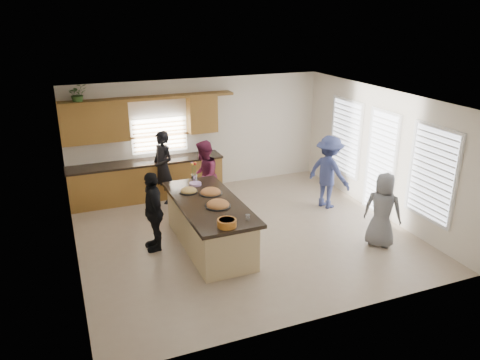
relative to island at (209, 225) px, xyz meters
name	(u,v)px	position (x,y,z in m)	size (l,w,h in m)	color
floor	(244,234)	(0.80, 0.21, -0.45)	(6.50, 6.50, 0.00)	tan
room_shell	(244,146)	(0.80, 0.21, 1.45)	(6.52, 6.02, 2.81)	silver
back_cabinetry	(144,162)	(-0.66, 2.95, 0.46)	(4.08, 0.66, 2.46)	olive
right_wall_glazing	(383,157)	(4.02, 0.08, 0.89)	(0.06, 4.00, 2.25)	white
island	(209,225)	(0.00, 0.00, 0.00)	(1.18, 2.71, 0.95)	#CEB680
platter_front	(218,205)	(0.08, -0.29, 0.53)	(0.48, 0.48, 0.19)	black
platter_mid	(211,192)	(0.16, 0.35, 0.53)	(0.45, 0.45, 0.18)	black
platter_back	(189,191)	(-0.23, 0.59, 0.52)	(0.36, 0.36, 0.15)	black
salad_bowl	(227,223)	(-0.06, -1.15, 0.57)	(0.33, 0.33, 0.13)	#BB6C22
clear_cup	(248,217)	(0.37, -1.02, 0.54)	(0.08, 0.08, 0.09)	white
plate_stack	(195,184)	(0.02, 0.94, 0.52)	(0.25, 0.25, 0.05)	#BE8CCC
flower_vase	(194,172)	(0.07, 1.18, 0.71)	(0.14, 0.14, 0.41)	silver
potted_plant	(78,94)	(-1.98, 3.03, 2.17)	(0.40, 0.35, 0.44)	#3F692A
woman_left_back	(163,167)	(-0.30, 2.55, 0.42)	(0.63, 0.42, 1.73)	black
woman_left_mid	(204,176)	(0.44, 1.70, 0.37)	(0.80, 0.62, 1.64)	maroon
woman_left_front	(153,211)	(-1.00, 0.32, 0.33)	(0.91, 0.38, 1.56)	black
woman_right_back	(329,172)	(3.17, 0.84, 0.40)	(1.10, 0.63, 1.70)	navy
woman_right_front	(382,210)	(3.11, -1.19, 0.29)	(0.73, 0.47, 1.49)	slate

